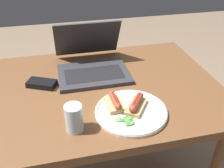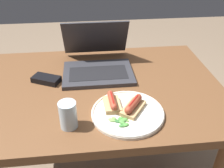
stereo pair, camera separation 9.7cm
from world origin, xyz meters
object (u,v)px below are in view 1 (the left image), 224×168
at_px(plate, 131,111).
at_px(drinking_glass, 74,118).
at_px(laptop, 92,63).
at_px(external_drive, 42,84).

xyz_separation_m(plate, drinking_glass, (-0.21, -0.04, 0.04)).
bearing_deg(laptop, drinking_glass, -107.40).
xyz_separation_m(drinking_glass, external_drive, (-0.11, 0.30, -0.04)).
height_order(plate, drinking_glass, drinking_glass).
bearing_deg(drinking_glass, plate, 10.70).
relative_size(laptop, plate, 1.27).
xyz_separation_m(laptop, drinking_glass, (-0.12, -0.38, 0.01)).
bearing_deg(plate, laptop, 104.53).
relative_size(laptop, external_drive, 2.50).
xyz_separation_m(laptop, external_drive, (-0.23, -0.08, -0.03)).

